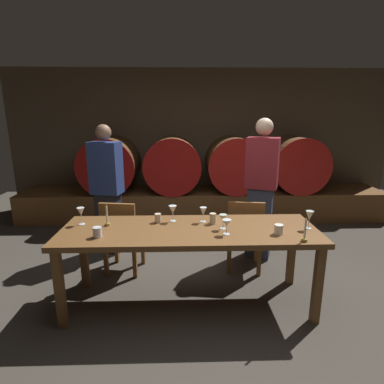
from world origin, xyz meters
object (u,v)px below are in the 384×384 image
(wine_glass_center_right, at_px, (223,219))
(cup_center_left, at_px, (158,218))
(wine_barrel_far_left, at_px, (111,164))
(cup_far_left, at_px, (97,232))
(chair_right, at_px, (245,232))
(wine_glass_right, at_px, (227,224))
(wine_glass_far_left, at_px, (81,212))
(wine_barrel_far_right, at_px, (294,163))
(guest_left, at_px, (107,189))
(candle_right, at_px, (305,234))
(candle_left, at_px, (107,219))
(wine_barrel_center_right, at_px, (233,164))
(chair_left, at_px, (122,234))
(wine_glass_center_left, at_px, (203,212))
(wine_barrel_center_left, at_px, (173,164))
(cup_center_right, at_px, (213,219))
(wine_glass_left, at_px, (173,210))
(cup_far_right, at_px, (279,229))
(wine_glass_far_right, at_px, (309,216))
(dining_table, at_px, (189,236))
(guest_right, at_px, (261,189))

(wine_glass_center_right, distance_m, cup_center_left, 0.65)
(wine_barrel_far_left, distance_m, cup_far_left, 2.87)
(chair_right, xyz_separation_m, wine_glass_right, (-0.33, -0.78, 0.39))
(wine_glass_far_left, relative_size, cup_far_left, 1.85)
(wine_barrel_far_right, height_order, guest_left, guest_left)
(wine_barrel_far_right, bearing_deg, cup_center_left, -132.00)
(chair_right, height_order, candle_right, candle_right)
(candle_left, bearing_deg, wine_barrel_center_right, 57.59)
(chair_left, bearing_deg, wine_glass_center_left, 162.58)
(wine_barrel_center_left, relative_size, wine_glass_center_left, 6.33)
(chair_left, height_order, wine_glass_center_right, wine_glass_center_right)
(wine_glass_center_right, bearing_deg, chair_left, 149.37)
(wine_barrel_center_left, relative_size, candle_right, 4.26)
(wine_glass_center_right, distance_m, cup_center_right, 0.17)
(wine_glass_center_left, height_order, wine_glass_center_right, wine_glass_center_left)
(wine_barrel_center_right, xyz_separation_m, guest_left, (-1.87, -1.42, -0.10))
(chair_right, bearing_deg, wine_glass_left, 34.71)
(wine_barrel_far_right, distance_m, candle_left, 3.70)
(candle_left, height_order, cup_far_right, candle_left)
(wine_barrel_center_right, distance_m, cup_center_left, 2.71)
(candle_left, relative_size, cup_center_right, 2.11)
(wine_glass_center_right, xyz_separation_m, wine_glass_far_right, (0.80, -0.02, 0.02))
(chair_left, relative_size, candle_left, 4.02)
(cup_far_left, bearing_deg, wine_glass_far_left, 126.11)
(dining_table, relative_size, guest_right, 1.35)
(wine_barrel_far_right, bearing_deg, guest_left, -154.31)
(wine_glass_left, bearing_deg, wine_glass_right, -36.61)
(dining_table, xyz_separation_m, cup_far_left, (-0.80, -0.18, 0.12))
(wine_barrel_center_left, height_order, candle_right, wine_barrel_center_left)
(wine_barrel_far_right, height_order, cup_center_right, wine_barrel_far_right)
(wine_glass_far_left, xyz_separation_m, wine_glass_center_right, (1.35, -0.16, -0.02))
(wine_barrel_center_left, xyz_separation_m, candle_right, (1.19, -2.97, -0.13))
(wine_barrel_center_right, bearing_deg, wine_barrel_far_left, 180.00)
(candle_right, xyz_separation_m, wine_glass_far_right, (0.15, 0.29, 0.06))
(wine_barrel_far_right, height_order, wine_glass_center_right, wine_barrel_far_right)
(guest_right, bearing_deg, guest_left, 15.56)
(candle_right, height_order, wine_glass_far_left, candle_right)
(wine_barrel_far_left, height_order, chair_left, wine_barrel_far_left)
(wine_glass_left, bearing_deg, guest_left, 131.21)
(wine_barrel_far_right, xyz_separation_m, wine_glass_far_right, (-0.80, -2.67, -0.07))
(chair_right, distance_m, wine_glass_left, 1.00)
(wine_barrel_far_right, relative_size, wine_glass_center_right, 6.80)
(wine_glass_center_right, bearing_deg, candle_left, 173.86)
(guest_left, height_order, wine_glass_center_right, guest_left)
(wine_barrel_center_left, xyz_separation_m, wine_barrel_center_right, (1.06, 0.00, 0.00))
(wine_barrel_center_right, bearing_deg, wine_glass_left, -112.15)
(cup_center_right, height_order, cup_far_right, cup_center_right)
(candle_right, bearing_deg, cup_far_right, 134.81)
(wine_glass_center_left, bearing_deg, wine_glass_far_left, -178.18)
(wine_barrel_center_left, relative_size, wine_barrel_far_right, 1.00)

